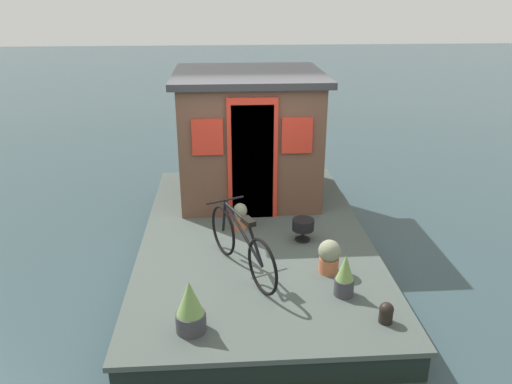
{
  "coord_description": "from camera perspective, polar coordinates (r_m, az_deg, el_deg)",
  "views": [
    {
      "loc": [
        -6.31,
        0.41,
        3.56
      ],
      "look_at": [
        -0.2,
        0.0,
        1.1
      ],
      "focal_mm": 35.3,
      "sensor_mm": 36.0,
      "label": 1
    }
  ],
  "objects": [
    {
      "name": "charcoal_grill",
      "position": [
        6.81,
        5.36,
        -3.82
      ],
      "size": [
        0.3,
        0.3,
        0.31
      ],
      "color": "black",
      "rests_on": "houseboat_deck"
    },
    {
      "name": "potted_plant_geranium",
      "position": [
        5.7,
        10.02,
        -9.36
      ],
      "size": [
        0.22,
        0.22,
        0.5
      ],
      "color": "#38383D",
      "rests_on": "houseboat_deck"
    },
    {
      "name": "potted_plant_sage",
      "position": [
        6.11,
        8.29,
        -7.18
      ],
      "size": [
        0.27,
        0.27,
        0.42
      ],
      "color": "#B2603D",
      "rests_on": "houseboat_deck"
    },
    {
      "name": "potted_plant_succulent",
      "position": [
        5.1,
        -7.47,
        -12.86
      ],
      "size": [
        0.31,
        0.31,
        0.56
      ],
      "color": "#38383D",
      "rests_on": "houseboat_deck"
    },
    {
      "name": "potted_plant_mint",
      "position": [
        7.1,
        -1.79,
        -2.73
      ],
      "size": [
        0.19,
        0.19,
        0.39
      ],
      "color": "#B2603D",
      "rests_on": "houseboat_deck"
    },
    {
      "name": "houseboat_cabin",
      "position": [
        8.12,
        -0.81,
        6.51
      ],
      "size": [
        2.12,
        2.31,
        2.0
      ],
      "color": "brown",
      "rests_on": "houseboat_deck"
    },
    {
      "name": "bicycle",
      "position": [
        5.99,
        -1.67,
        -5.95
      ],
      "size": [
        1.54,
        0.78,
        0.78
      ],
      "color": "black",
      "rests_on": "houseboat_deck"
    },
    {
      "name": "houseboat_deck",
      "position": [
        7.16,
        -0.11,
        -6.08
      ],
      "size": [
        5.24,
        3.1,
        0.4
      ],
      "color": "#424C47",
      "rests_on": "ground_plane"
    },
    {
      "name": "mooring_bollard",
      "position": [
        5.43,
        14.54,
        -13.06
      ],
      "size": [
        0.15,
        0.15,
        0.23
      ],
      "color": "black",
      "rests_on": "houseboat_deck"
    },
    {
      "name": "ground_plane",
      "position": [
        7.26,
        -0.11,
        -7.48
      ],
      "size": [
        60.0,
        60.0,
        0.0
      ],
      "primitive_type": "plane",
      "color": "#2D4247"
    }
  ]
}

